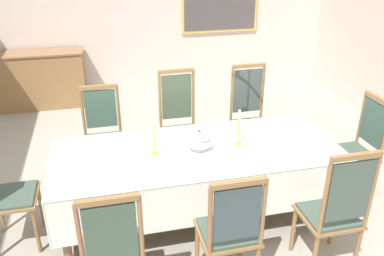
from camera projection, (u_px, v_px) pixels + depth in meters
ground at (193, 207)px, 4.18m from camera, size 6.43×6.93×0.04m
dining_table at (197, 156)px, 3.74m from camera, size 2.63×1.05×0.74m
tablecloth at (197, 161)px, 3.76m from camera, size 2.65×1.07×0.45m
chair_south_a at (113, 248)px, 2.80m from camera, size 0.44×0.42×1.07m
chair_north_a at (103, 133)px, 4.43m from camera, size 0.44×0.42×1.08m
chair_south_b at (230, 230)px, 2.98m from camera, size 0.44×0.42×1.07m
chair_north_b at (179, 122)px, 4.60m from camera, size 0.44×0.42×1.19m
chair_south_c at (335, 210)px, 3.14m from camera, size 0.44×0.42×1.16m
chair_north_c at (250, 115)px, 4.78m from camera, size 0.44×0.42×1.19m
chair_head_west at (2, 190)px, 3.43m from camera, size 0.42×0.44×1.10m
chair_head_east at (358, 146)px, 4.15m from camera, size 0.42×0.44×1.10m
soup_tureen at (199, 140)px, 3.67m from camera, size 0.24×0.24×0.20m
candlestick_west at (154, 139)px, 3.56m from camera, size 0.07×0.07×0.39m
candlestick_east at (239, 131)px, 3.73m from camera, size 0.07×0.07×0.36m
bowl_near_left at (271, 123)px, 4.19m from camera, size 0.16×0.16×0.03m
bowl_near_right at (326, 151)px, 3.62m from camera, size 0.18×0.18×0.04m
bowl_far_left at (189, 174)px, 3.29m from camera, size 0.16×0.16×0.03m
bowl_far_right at (288, 159)px, 3.51m from camera, size 0.16×0.16×0.03m
spoon_primary at (280, 122)px, 4.24m from camera, size 0.05×0.18×0.01m
spoon_secondary at (336, 151)px, 3.68m from camera, size 0.06×0.17×0.01m
sideboard at (39, 80)px, 6.40m from camera, size 1.44×0.48×0.90m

